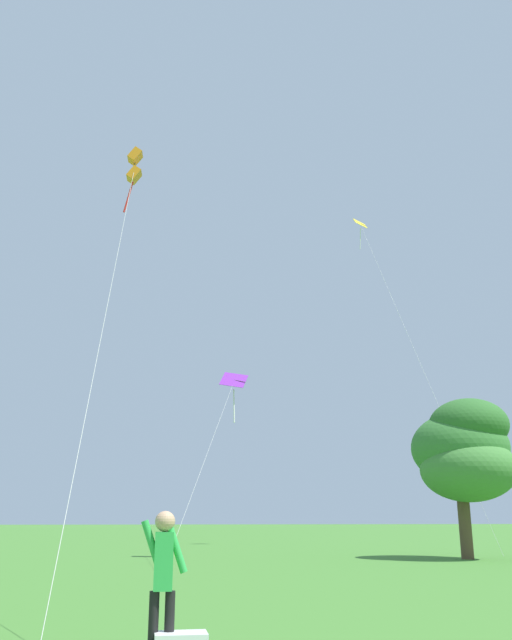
{
  "coord_description": "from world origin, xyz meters",
  "views": [
    {
      "loc": [
        -1.41,
        -3.25,
        1.69
      ],
      "look_at": [
        2.96,
        22.85,
        9.5
      ],
      "focal_mm": 37.79,
      "sensor_mm": 36.0,
      "label": 1
    }
  ],
  "objects_px": {
    "kite_yellow_diamond": "(368,245)",
    "tree_left_oak": "(465,451)",
    "kite_orange_box": "(134,169)",
    "person_near_tree": "(163,573)",
    "kite_purple_streamer": "(232,390)"
  },
  "relations": [
    {
      "from": "kite_orange_box",
      "to": "kite_purple_streamer",
      "type": "bearing_deg",
      "value": 64.9
    },
    {
      "from": "kite_orange_box",
      "to": "person_near_tree",
      "type": "xyz_separation_m",
      "value": [
        1.01,
        -11.99,
        -11.81
      ]
    },
    {
      "from": "tree_left_oak",
      "to": "kite_orange_box",
      "type": "bearing_deg",
      "value": -151.75
    },
    {
      "from": "kite_orange_box",
      "to": "tree_left_oak",
      "type": "xyz_separation_m",
      "value": [
        14.92,
        8.02,
        -8.32
      ]
    },
    {
      "from": "kite_yellow_diamond",
      "to": "kite_purple_streamer",
      "type": "bearing_deg",
      "value": -134.9
    },
    {
      "from": "kite_orange_box",
      "to": "person_near_tree",
      "type": "bearing_deg",
      "value": -85.16
    },
    {
      "from": "kite_purple_streamer",
      "to": "kite_yellow_diamond",
      "type": "xyz_separation_m",
      "value": [
        10.82,
        10.86,
        12.5
      ]
    },
    {
      "from": "kite_purple_streamer",
      "to": "person_near_tree",
      "type": "distance_m",
      "value": 23.18
    },
    {
      "from": "kite_yellow_diamond",
      "to": "tree_left_oak",
      "type": "xyz_separation_m",
      "value": [
        -0.59,
        -12.85,
        -15.32
      ]
    },
    {
      "from": "kite_yellow_diamond",
      "to": "person_near_tree",
      "type": "bearing_deg",
      "value": -113.8
    },
    {
      "from": "kite_yellow_diamond",
      "to": "person_near_tree",
      "type": "distance_m",
      "value": 40.54
    },
    {
      "from": "kite_orange_box",
      "to": "person_near_tree",
      "type": "height_order",
      "value": "kite_orange_box"
    },
    {
      "from": "kite_purple_streamer",
      "to": "tree_left_oak",
      "type": "bearing_deg",
      "value": -10.98
    },
    {
      "from": "kite_purple_streamer",
      "to": "person_near_tree",
      "type": "relative_size",
      "value": 5.93
    },
    {
      "from": "kite_orange_box",
      "to": "person_near_tree",
      "type": "relative_size",
      "value": 7.69
    }
  ]
}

